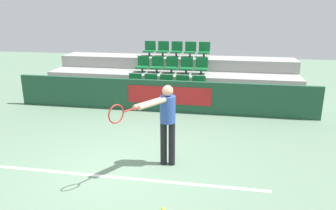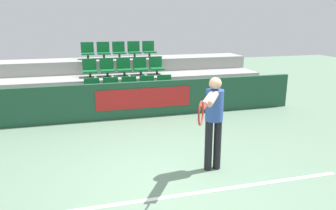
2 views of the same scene
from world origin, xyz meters
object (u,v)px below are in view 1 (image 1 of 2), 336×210
at_px(stadium_chair_4, 198,86).
at_px(stadium_chair_14, 204,50).
at_px(stadium_chair_2, 166,84).
at_px(stadium_chair_12, 177,50).
at_px(stadium_chair_6, 157,65).
at_px(stadium_chair_10, 150,49).
at_px(stadium_chair_1, 150,84).
at_px(stadium_chair_5, 143,65).
at_px(stadium_chair_11, 163,49).
at_px(tennis_player, 165,118).
at_px(stadium_chair_3, 182,85).
at_px(stadium_chair_8, 186,66).
at_px(stadium_chair_13, 190,50).
at_px(stadium_chair_9, 202,67).
at_px(tennis_ball, 163,209).
at_px(stadium_chair_0, 135,83).
at_px(stadium_chair_7, 172,66).

xyz_separation_m(stadium_chair_4, stadium_chair_14, (0.00, 2.19, 0.82)).
height_order(stadium_chair_2, stadium_chair_12, stadium_chair_12).
xyz_separation_m(stadium_chair_6, stadium_chair_10, (-0.51, 1.09, 0.41)).
distance_m(stadium_chair_1, stadium_chair_5, 1.28).
distance_m(stadium_chair_1, stadium_chair_12, 2.39).
xyz_separation_m(stadium_chair_11, tennis_player, (1.26, -6.36, -0.47)).
distance_m(stadium_chair_3, stadium_chair_11, 2.55).
distance_m(stadium_chair_1, stadium_chair_2, 0.51).
distance_m(stadium_chair_8, tennis_player, 5.27).
bearing_deg(stadium_chair_2, stadium_chair_10, 115.18).
relative_size(stadium_chair_13, tennis_player, 0.33).
distance_m(stadium_chair_5, stadium_chair_9, 2.06).
height_order(stadium_chair_12, tennis_ball, stadium_chair_12).
relative_size(stadium_chair_6, tennis_player, 0.33).
xyz_separation_m(stadium_chair_1, stadium_chair_13, (1.03, 2.19, 0.82)).
height_order(stadium_chair_1, stadium_chair_5, stadium_chair_5).
bearing_deg(stadium_chair_8, stadium_chair_11, 133.24).
distance_m(stadium_chair_1, stadium_chair_11, 2.34).
distance_m(stadium_chair_6, tennis_player, 5.41).
bearing_deg(stadium_chair_12, stadium_chair_2, -90.00).
bearing_deg(stadium_chair_8, stadium_chair_6, 180.00).
distance_m(stadium_chair_0, stadium_chair_4, 2.06).
xyz_separation_m(stadium_chair_4, stadium_chair_9, (0.00, 1.09, 0.41)).
bearing_deg(stadium_chair_7, tennis_player, -81.91).
xyz_separation_m(stadium_chair_2, stadium_chair_8, (0.51, 1.09, 0.41)).
height_order(stadium_chair_4, stadium_chair_9, stadium_chair_9).
distance_m(stadium_chair_0, stadium_chair_3, 1.54).
distance_m(stadium_chair_10, tennis_player, 6.62).
bearing_deg(stadium_chair_11, stadium_chair_9, -35.33).
bearing_deg(stadium_chair_6, stadium_chair_11, 90.00).
relative_size(stadium_chair_13, stadium_chair_14, 1.00).
relative_size(stadium_chair_2, stadium_chair_5, 1.00).
bearing_deg(stadium_chair_8, stadium_chair_12, 115.18).
bearing_deg(stadium_chair_14, stadium_chair_5, -152.00).
bearing_deg(stadium_chair_0, stadium_chair_9, 28.00).
relative_size(stadium_chair_2, tennis_ball, 8.16).
height_order(stadium_chair_13, tennis_player, stadium_chair_13).
bearing_deg(stadium_chair_13, tennis_player, -87.89).
bearing_deg(stadium_chair_2, stadium_chair_6, 115.18).
xyz_separation_m(stadium_chair_1, stadium_chair_11, (0.00, 2.19, 0.82)).
bearing_deg(stadium_chair_12, tennis_ball, -82.73).
bearing_deg(stadium_chair_4, stadium_chair_8, 115.18).
height_order(stadium_chair_1, stadium_chair_6, stadium_chair_6).
bearing_deg(stadium_chair_8, stadium_chair_2, -115.18).
bearing_deg(stadium_chair_4, stadium_chair_1, 180.00).
distance_m(stadium_chair_13, tennis_player, 6.38).
xyz_separation_m(stadium_chair_4, stadium_chair_5, (-2.06, 1.09, 0.41)).
relative_size(stadium_chair_6, stadium_chair_11, 1.00).
bearing_deg(stadium_chair_4, stadium_chair_11, 125.19).
xyz_separation_m(stadium_chair_0, stadium_chair_7, (1.03, 1.09, 0.41)).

